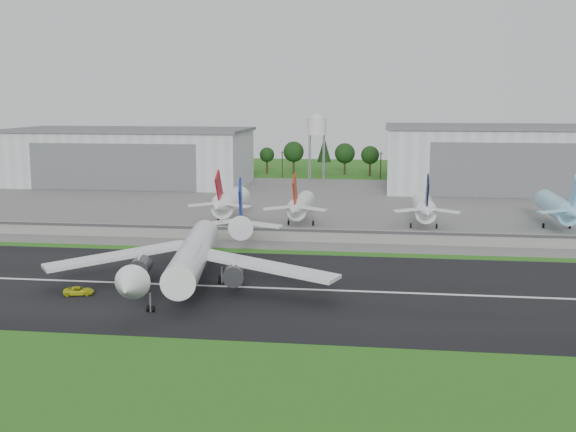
# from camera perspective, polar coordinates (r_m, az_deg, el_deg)

# --- Properties ---
(ground) EXTENTS (600.00, 600.00, 0.00)m
(ground) POSITION_cam_1_polar(r_m,az_deg,el_deg) (128.06, -3.70, -6.84)
(ground) COLOR #245915
(ground) RESTS_ON ground
(runway) EXTENTS (320.00, 60.00, 0.10)m
(runway) POSITION_cam_1_polar(r_m,az_deg,el_deg) (137.50, -2.87, -5.68)
(runway) COLOR black
(runway) RESTS_ON ground
(runway_centerline) EXTENTS (220.00, 1.00, 0.02)m
(runway_centerline) POSITION_cam_1_polar(r_m,az_deg,el_deg) (137.48, -2.87, -5.65)
(runway_centerline) COLOR white
(runway_centerline) RESTS_ON runway
(apron) EXTENTS (320.00, 150.00, 0.10)m
(apron) POSITION_cam_1_polar(r_m,az_deg,el_deg) (244.34, 1.94, 0.96)
(apron) COLOR slate
(apron) RESTS_ON ground
(blast_fence) EXTENTS (240.00, 0.61, 3.50)m
(blast_fence) POSITION_cam_1_polar(r_m,az_deg,el_deg) (180.39, -0.21, -1.47)
(blast_fence) COLOR gray
(blast_fence) RESTS_ON ground
(hangar_west) EXTENTS (97.00, 44.00, 23.20)m
(hangar_west) POSITION_cam_1_polar(r_m,az_deg,el_deg) (304.99, -12.31, 4.62)
(hangar_west) COLOR silver
(hangar_west) RESTS_ON ground
(hangar_east) EXTENTS (102.00, 47.00, 25.20)m
(hangar_east) POSITION_cam_1_polar(r_m,az_deg,el_deg) (290.62, 17.82, 4.36)
(hangar_east) COLOR silver
(hangar_east) RESTS_ON ground
(water_tower) EXTENTS (8.40, 8.40, 29.40)m
(water_tower) POSITION_cam_1_polar(r_m,az_deg,el_deg) (307.10, 2.30, 7.27)
(water_tower) COLOR #99999E
(water_tower) RESTS_ON ground
(utility_poles) EXTENTS (230.00, 3.00, 12.00)m
(utility_poles) POSITION_cam_1_polar(r_m,az_deg,el_deg) (323.38, 3.41, 3.00)
(utility_poles) COLOR black
(utility_poles) RESTS_ON ground
(treeline) EXTENTS (320.00, 16.00, 22.00)m
(treeline) POSITION_cam_1_polar(r_m,az_deg,el_deg) (338.25, 3.61, 3.28)
(treeline) COLOR black
(treeline) RESTS_ON ground
(main_airliner) EXTENTS (56.63, 59.18, 18.17)m
(main_airliner) POSITION_cam_1_polar(r_m,az_deg,el_deg) (138.44, -7.53, -3.58)
(main_airliner) COLOR white
(main_airliner) RESTS_ON runway
(ground_vehicle) EXTENTS (5.94, 3.94, 1.52)m
(ground_vehicle) POSITION_cam_1_polar(r_m,az_deg,el_deg) (137.46, -16.19, -5.70)
(ground_vehicle) COLOR #C5CA17
(ground_vehicle) RESTS_ON runway
(parked_jet_red_a) EXTENTS (7.36, 31.29, 16.91)m
(parked_jet_red_a) POSITION_cam_1_polar(r_m,az_deg,el_deg) (204.02, -4.69, 1.07)
(parked_jet_red_a) COLOR white
(parked_jet_red_a) RESTS_ON ground
(parked_jet_red_b) EXTENTS (7.36, 31.29, 16.41)m
(parked_jet_red_b) POSITION_cam_1_polar(r_m,az_deg,el_deg) (200.60, 0.97, 0.82)
(parked_jet_red_b) COLOR white
(parked_jet_red_b) RESTS_ON ground
(parked_jet_navy) EXTENTS (7.36, 31.29, 16.57)m
(parked_jet_navy) POSITION_cam_1_polar(r_m,az_deg,el_deg) (199.45, 10.74, 0.65)
(parked_jet_navy) COLOR white
(parked_jet_navy) RESTS_ON ground
(parked_jet_skyblue) EXTENTS (7.36, 37.29, 16.69)m
(parked_jet_skyblue) POSITION_cam_1_polar(r_m,az_deg,el_deg) (209.36, 20.62, 0.64)
(parked_jet_skyblue) COLOR #8FD6F8
(parked_jet_skyblue) RESTS_ON ground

